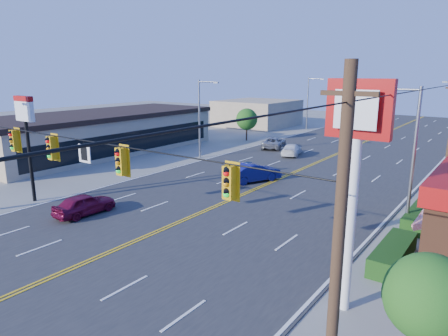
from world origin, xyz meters
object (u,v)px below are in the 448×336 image
Objects in this scene: signal_span at (67,163)px; car_magenta at (85,205)px; car_silver at (274,143)px; kfc_pylon at (356,152)px; car_white at (292,150)px; pizza_hut_sign at (26,127)px; car_blue at (253,173)px.

signal_span is 8.21m from car_magenta.
car_silver is at bearing 102.98° from signal_span.
kfc_pylon reaches higher than car_white.
signal_span reaches higher than car_silver.
pizza_hut_sign is at bearing 56.78° from car_white.
pizza_hut_sign is at bearing 4.71° from car_magenta.
car_magenta is 26.82m from car_silver.
car_blue reaches higher than car_white.
car_white is (-14.70, 24.59, -5.43)m from kfc_pylon.
pizza_hut_sign is 7.00m from car_magenta.
signal_span is at bearing 85.96° from car_silver.
pizza_hut_sign is 1.50× the size of car_blue.
car_white is (7.30, 24.59, -4.57)m from pizza_hut_sign.
pizza_hut_sign is (-10.88, 4.00, 0.30)m from signal_span.
kfc_pylon is 33.15m from car_silver.
car_magenta is 0.85× the size of car_blue.
car_silver is (-18.29, 27.11, -5.38)m from kfc_pylon.
signal_span is 11.60m from pizza_hut_sign.
signal_span is at bearing -160.22° from kfc_pylon.
signal_span is 32.21m from car_silver.
car_magenta is at bearing 96.29° from car_blue.
signal_span is 29.13m from car_white.
car_white is at bearing 127.85° from car_silver.
signal_span is 17.70m from car_blue.
kfc_pylon reaches higher than car_magenta.
car_white is 0.89× the size of car_silver.
car_white is (-2.35, 11.42, -0.14)m from car_blue.
car_magenta is at bearing 68.68° from car_white.
car_blue is at bearing 94.10° from signal_span.
car_silver is at bearing 124.00° from kfc_pylon.
car_magenta is 0.82× the size of car_silver.
car_blue is 1.08× the size of car_white.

